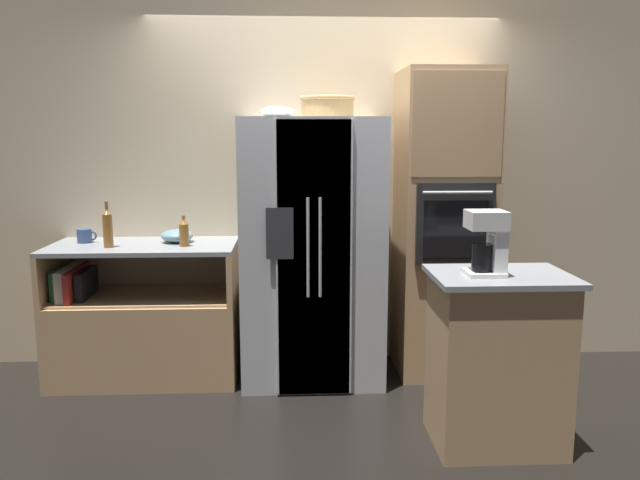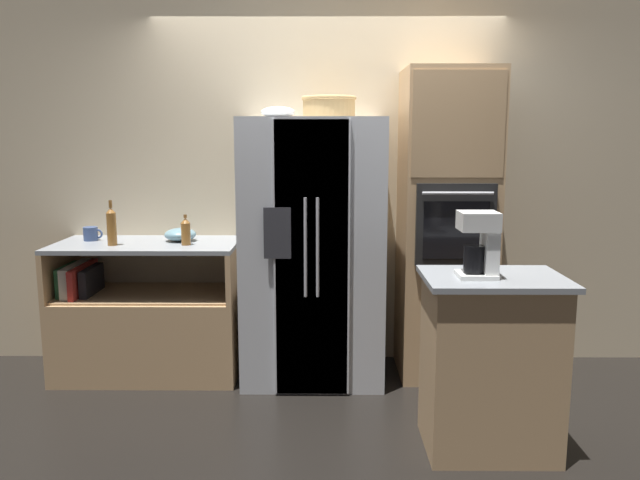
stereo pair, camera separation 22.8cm
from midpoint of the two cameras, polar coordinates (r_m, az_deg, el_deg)
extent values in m
plane|color=black|center=(4.46, -0.85, -12.52)|extent=(20.00, 20.00, 0.00)
cube|color=beige|center=(4.60, -1.08, 6.12)|extent=(12.00, 0.06, 2.80)
cube|color=tan|center=(4.59, -16.90, -8.47)|extent=(1.25, 0.65, 0.57)
cube|color=tan|center=(4.51, -17.08, -4.91)|extent=(1.20, 0.60, 0.02)
cube|color=tan|center=(4.67, -24.45, -2.85)|extent=(0.04, 0.65, 0.34)
cube|color=tan|center=(4.36, -9.41, -2.92)|extent=(0.04, 0.65, 0.34)
cube|color=gray|center=(4.44, -17.30, -0.57)|extent=(1.25, 0.65, 0.03)
cube|color=#337A4C|center=(4.63, -23.91, -3.59)|extent=(0.04, 0.34, 0.20)
cube|color=silver|center=(4.61, -23.24, -3.55)|extent=(0.06, 0.43, 0.21)
cube|color=#B72D28|center=(4.59, -22.60, -3.60)|extent=(0.04, 0.48, 0.20)
cube|color=black|center=(4.57, -21.93, -3.71)|extent=(0.05, 0.35, 0.19)
cube|color=silver|center=(4.27, -2.27, -0.97)|extent=(0.95, 0.71, 1.79)
cube|color=silver|center=(3.91, -2.31, -1.95)|extent=(0.47, 0.02, 1.75)
cube|color=silver|center=(3.91, -2.13, -1.95)|extent=(0.47, 0.02, 1.75)
cylinder|color=#B2B2B7|center=(3.87, -2.79, -0.73)|extent=(0.02, 0.02, 0.63)
cylinder|color=#B2B2B7|center=(3.87, -1.66, -0.72)|extent=(0.02, 0.02, 0.63)
cube|color=#2D2D33|center=(3.87, -5.39, 0.58)|extent=(0.17, 0.01, 0.32)
cube|color=tan|center=(4.42, 9.76, 1.37)|extent=(0.62, 0.58, 2.11)
cube|color=black|center=(4.11, 10.71, 1.45)|extent=(0.51, 0.04, 0.53)
cube|color=black|center=(4.10, 10.76, 0.97)|extent=(0.42, 0.01, 0.37)
cylinder|color=#B2B2B7|center=(4.05, 10.91, 4.28)|extent=(0.45, 0.02, 0.02)
cube|color=#A68259|center=(4.09, 10.93, 10.34)|extent=(0.59, 0.01, 0.67)
cube|color=tan|center=(3.53, 14.06, -10.82)|extent=(0.67, 0.50, 0.92)
cube|color=gray|center=(3.40, 14.38, -3.26)|extent=(0.73, 0.55, 0.03)
cylinder|color=tan|center=(4.27, -0.86, 11.96)|extent=(0.35, 0.35, 0.13)
torus|color=tan|center=(4.27, -0.86, 12.83)|extent=(0.37, 0.37, 0.03)
ellipsoid|color=white|center=(4.20, -5.52, 11.58)|extent=(0.23, 0.23, 0.07)
cylinder|color=brown|center=(4.27, -13.82, 0.42)|extent=(0.06, 0.06, 0.15)
cone|color=brown|center=(4.26, -13.87, 1.64)|extent=(0.06, 0.06, 0.03)
cylinder|color=brown|center=(4.26, -13.89, 2.03)|extent=(0.02, 0.02, 0.02)
cylinder|color=brown|center=(4.37, -20.25, 0.78)|extent=(0.06, 0.06, 0.22)
cone|color=brown|center=(4.36, -20.34, 2.44)|extent=(0.06, 0.06, 0.03)
cylinder|color=brown|center=(4.35, -20.37, 2.99)|extent=(0.02, 0.02, 0.05)
cylinder|color=#384C7A|center=(4.63, -22.07, 0.35)|extent=(0.10, 0.10, 0.10)
torus|color=#384C7A|center=(4.62, -21.46, 0.36)|extent=(0.07, 0.01, 0.07)
ellipsoid|color=#668C99|center=(4.45, -14.37, 0.37)|extent=(0.22, 0.22, 0.09)
cube|color=white|center=(3.33, 12.89, -2.98)|extent=(0.19, 0.18, 0.02)
cylinder|color=black|center=(3.31, 12.70, -1.57)|extent=(0.11, 0.11, 0.14)
cube|color=white|center=(3.32, 14.04, -0.29)|extent=(0.07, 0.15, 0.34)
cube|color=white|center=(3.29, 13.07, 1.80)|extent=(0.19, 0.18, 0.10)
camera|label=1|loc=(0.11, -91.57, -0.26)|focal=35.00mm
camera|label=2|loc=(0.11, 88.43, 0.26)|focal=35.00mm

